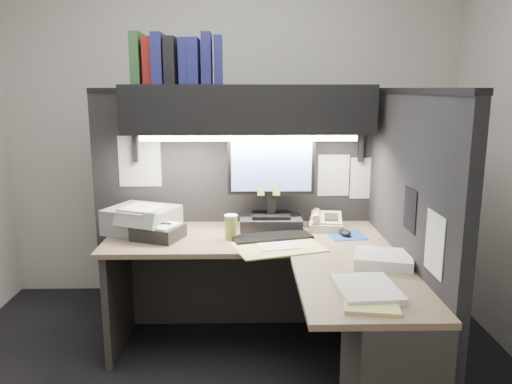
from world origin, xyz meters
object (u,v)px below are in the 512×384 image
monitor (271,193)px  notebook_stack (158,232)px  telephone (326,223)px  printer (142,220)px  desk (307,319)px  overhead_shelf (248,109)px  coffee_cup (231,228)px  keyboard (272,237)px

monitor → notebook_stack: 0.75m
telephone → printer: size_ratio=0.55×
desk → telephone: bearing=74.1°
overhead_shelf → printer: 0.97m
telephone → coffee_cup: bearing=-153.2°
telephone → monitor: bearing=-175.1°
keyboard → printer: bearing=153.0°
desk → monitor: size_ratio=2.85×
keyboard → telephone: 0.42m
desk → monitor: bearing=102.2°
monitor → desk: bearing=-77.4°
desk → printer: (-0.98, 0.66, 0.37)m
keyboard → notebook_stack: notebook_stack is taller
desk → overhead_shelf: (-0.30, 0.75, 1.06)m
monitor → notebook_stack: size_ratio=2.19×
monitor → printer: bearing=-175.2°
monitor → coffee_cup: 0.38m
overhead_shelf → telephone: 0.88m
monitor → telephone: (0.36, -0.02, -0.19)m
desk → coffee_cup: (-0.41, 0.50, 0.36)m
desk → keyboard: size_ratio=3.54×
keyboard → printer: printer is taller
desk → telephone: 0.80m
desk → notebook_stack: (-0.85, 0.52, 0.33)m
keyboard → telephone: telephone is taller
coffee_cup → notebook_stack: (-0.44, 0.02, -0.03)m
monitor → coffee_cup: (-0.25, -0.22, -0.17)m
notebook_stack → overhead_shelf: bearing=23.2°
telephone → notebook_stack: bearing=-161.4°
notebook_stack → coffee_cup: bearing=-2.1°
overhead_shelf → telephone: (0.50, -0.05, -0.73)m
overhead_shelf → keyboard: (0.14, -0.26, -0.76)m
desk → keyboard: bearing=108.1°
desk → notebook_stack: 1.05m
keyboard → telephone: size_ratio=2.18×
printer → overhead_shelf: bearing=31.2°
desk → coffee_cup: size_ratio=12.09×
overhead_shelf → notebook_stack: 0.94m
coffee_cup → notebook_stack: 0.44m
keyboard → coffee_cup: bearing=162.3°
coffee_cup → desk: bearing=-50.7°
overhead_shelf → monitor: size_ratio=2.60×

